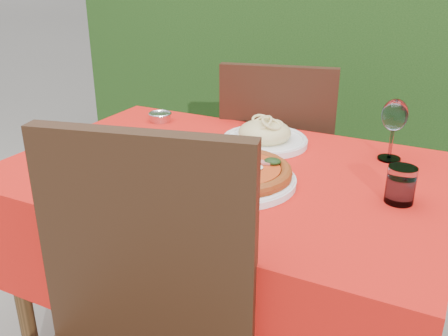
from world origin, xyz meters
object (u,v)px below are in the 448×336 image
at_px(wine_glass, 394,118).
at_px(fork, 129,158).
at_px(chair_far, 278,161).
at_px(pasta_plate, 265,136).
at_px(water_glass, 400,187).
at_px(pizza_plate, 235,174).
at_px(steel_ramekin, 160,117).

bearing_deg(wine_glass, fork, -153.71).
distance_m(chair_far, pasta_plate, 0.43).
bearing_deg(water_glass, pizza_plate, -168.43).
distance_m(pizza_plate, pasta_plate, 0.33).
height_order(wine_glass, fork, wine_glass).
distance_m(chair_far, fork, 0.73).
bearing_deg(wine_glass, pizza_plate, -132.60).
relative_size(chair_far, wine_glass, 5.09).
height_order(pasta_plate, fork, pasta_plate).
xyz_separation_m(wine_glass, fork, (-0.71, -0.35, -0.13)).
height_order(water_glass, wine_glass, wine_glass).
distance_m(pasta_plate, water_glass, 0.52).
xyz_separation_m(water_glass, fork, (-0.78, -0.06, -0.04)).
bearing_deg(pasta_plate, pizza_plate, -81.50).
height_order(chair_far, steel_ramekin, chair_far).
bearing_deg(wine_glass, pasta_plate, -173.25).
bearing_deg(fork, water_glass, -7.14).
bearing_deg(chair_far, steel_ramekin, 25.89).
height_order(pasta_plate, water_glass, water_glass).
bearing_deg(pizza_plate, steel_ramekin, 142.14).
bearing_deg(fork, chair_far, 58.43).
bearing_deg(water_glass, steel_ramekin, 161.70).
distance_m(chair_far, steel_ramekin, 0.52).
distance_m(chair_far, water_glass, 0.84).
xyz_separation_m(fork, steel_ramekin, (-0.13, 0.36, 0.01)).
bearing_deg(steel_ramekin, pizza_plate, -37.86).
distance_m(pizza_plate, fork, 0.37).
xyz_separation_m(pizza_plate, fork, (-0.37, 0.02, -0.03)).
xyz_separation_m(pizza_plate, wine_glass, (0.34, 0.37, 0.10)).
distance_m(pasta_plate, fork, 0.44).
xyz_separation_m(pizza_plate, water_glass, (0.41, 0.08, 0.01)).
distance_m(water_glass, steel_ramekin, 0.96).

